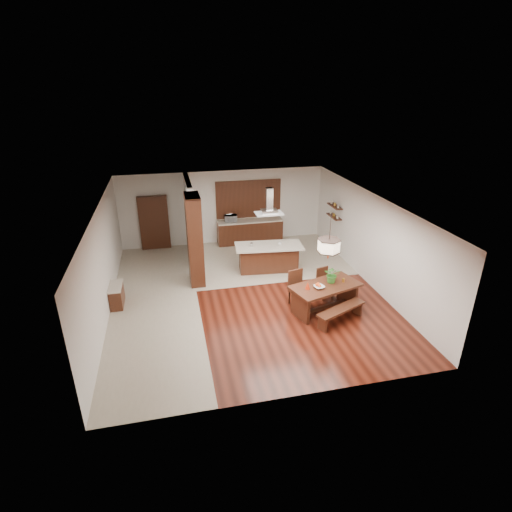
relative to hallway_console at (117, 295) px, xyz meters
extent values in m
plane|color=#39120A|center=(3.81, -0.20, -0.32)|extent=(9.00, 9.00, 0.00)
cube|color=white|center=(3.81, -0.20, 2.58)|extent=(8.00, 9.00, 0.04)
cube|color=silver|center=(3.81, 4.30, 1.14)|extent=(8.00, 0.04, 2.90)
cube|color=silver|center=(3.81, -4.70, 1.14)|extent=(8.00, 0.04, 2.90)
cube|color=silver|center=(-0.19, -0.20, 1.14)|extent=(0.04, 9.00, 2.90)
cube|color=silver|center=(7.81, -0.20, 1.14)|extent=(0.04, 9.00, 2.90)
cube|color=#BDB29E|center=(1.06, -0.20, -0.31)|extent=(2.50, 9.00, 0.01)
cube|color=#BDB29E|center=(5.06, 2.30, -0.31)|extent=(5.50, 4.00, 0.01)
cube|color=#3C1D0F|center=(3.81, -0.20, 2.57)|extent=(8.00, 9.00, 0.02)
cube|color=black|center=(2.41, 1.00, 1.14)|extent=(0.45, 1.00, 2.90)
cube|color=silver|center=(2.41, 3.10, 1.14)|extent=(0.18, 2.40, 2.90)
cube|color=black|center=(0.00, 0.00, 0.00)|extent=(0.37, 0.88, 0.63)
cube|color=black|center=(1.11, 4.20, 0.74)|extent=(1.10, 0.20, 2.10)
cube|color=black|center=(4.81, 4.00, 0.13)|extent=(2.60, 0.60, 0.90)
cube|color=beige|center=(4.81, 4.00, 0.61)|extent=(2.60, 0.62, 0.05)
cube|color=olive|center=(4.81, 4.26, 1.44)|extent=(2.60, 0.08, 1.50)
cube|color=black|center=(7.68, 2.40, 1.08)|extent=(0.26, 0.90, 0.04)
cube|color=black|center=(7.68, 2.40, 1.49)|extent=(0.26, 0.90, 0.04)
cube|color=black|center=(5.78, -1.62, 0.46)|extent=(2.15, 1.49, 0.06)
cube|color=black|center=(4.97, -1.87, 0.06)|extent=(0.31, 0.77, 0.75)
cube|color=black|center=(6.59, -1.38, 0.06)|extent=(0.31, 0.77, 0.75)
imported|color=#367D29|center=(6.01, -1.50, 0.74)|extent=(0.56, 0.53, 0.49)
imported|color=beige|center=(5.53, -1.75, 0.53)|extent=(0.34, 0.34, 0.07)
cone|color=red|center=(5.21, -1.72, 0.60)|extent=(0.14, 0.14, 0.21)
cylinder|color=gold|center=(6.34, -1.55, 0.55)|extent=(0.09, 0.09, 0.11)
cube|color=black|center=(4.89, 1.32, 0.13)|extent=(2.04, 0.93, 0.89)
cube|color=beige|center=(4.89, 1.27, 0.60)|extent=(2.36, 1.21, 0.05)
imported|color=white|center=(5.27, 1.23, 0.67)|extent=(0.15, 0.15, 0.09)
imported|color=#B0B3B7|center=(4.04, 3.99, 0.77)|extent=(0.50, 0.36, 0.27)
camera|label=1|loc=(1.70, -10.80, 5.70)|focal=28.00mm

